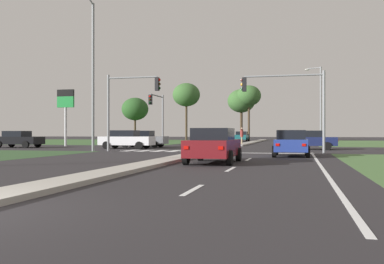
{
  "coord_description": "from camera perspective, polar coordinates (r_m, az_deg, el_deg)",
  "views": [
    {
      "loc": [
        5.92,
        -5.92,
        1.37
      ],
      "look_at": [
        -3.88,
        34.1,
        1.42
      ],
      "focal_mm": 40.37,
      "sensor_mm": 36.0,
      "label": 1
    }
  ],
  "objects": [
    {
      "name": "pedestrian_at_median",
      "position": [
        47.66,
        6.59,
        -0.25
      ],
      "size": [
        0.34,
        0.34,
        1.78
      ],
      "rotation": [
        0.0,
        0.0,
        4.57
      ],
      "color": "#9E8966",
      "rests_on": "median_island_far"
    },
    {
      "name": "treeline_fourth",
      "position": [
        69.11,
        7.51,
        4.73
      ],
      "size": [
        3.85,
        3.85,
        8.85
      ],
      "color": "#423323",
      "rests_on": "ground"
    },
    {
      "name": "crosswalk_bar_fourth",
      "position": [
        32.01,
        -2.35,
        -2.52
      ],
      "size": [
        0.7,
        2.8,
        0.01
      ],
      "primitive_type": "cube",
      "color": "silver",
      "rests_on": "ground"
    },
    {
      "name": "edge_line_right",
      "position": [
        18.0,
        16.72,
        -4.43
      ],
      "size": [
        0.14,
        24.0,
        0.01
      ],
      "primitive_type": "cube",
      "color": "silver",
      "rests_on": "ground"
    },
    {
      "name": "crosswalk_bar_near",
      "position": [
        33.13,
        -8.1,
        -2.44
      ],
      "size": [
        0.7,
        2.8,
        0.01
      ],
      "primitive_type": "cube",
      "color": "silver",
      "rests_on": "ground"
    },
    {
      "name": "lane_dash_second",
      "position": [
        16.23,
        5.14,
        -4.91
      ],
      "size": [
        0.14,
        2.0,
        0.01
      ],
      "primitive_type": "cube",
      "color": "silver",
      "rests_on": "ground"
    },
    {
      "name": "median_island_far",
      "position": [
        61.22,
        8.21,
        -1.29
      ],
      "size": [
        1.2,
        36.0,
        0.14
      ],
      "primitive_type": "cube",
      "color": "gray",
      "rests_on": "ground"
    },
    {
      "name": "car_teal_sixth",
      "position": [
        66.95,
        6.58,
        -0.57
      ],
      "size": [
        2.06,
        4.35,
        1.54
      ],
      "rotation": [
        0.0,
        0.0,
        3.14
      ],
      "color": "#19565B",
      "rests_on": "ground"
    },
    {
      "name": "treeline_near",
      "position": [
        74.78,
        -7.54,
        3.01
      ],
      "size": [
        4.58,
        4.58,
        7.36
      ],
      "color": "#423323",
      "rests_on": "ground"
    },
    {
      "name": "lane_dash_third",
      "position": [
        22.16,
        7.47,
        -3.61
      ],
      "size": [
        0.14,
        2.0,
        0.01
      ],
      "primitive_type": "cube",
      "color": "silver",
      "rests_on": "ground"
    },
    {
      "name": "traffic_signal_far_left",
      "position": [
        43.21,
        -4.5,
        2.9
      ],
      "size": [
        0.32,
        4.21,
        5.26
      ],
      "color": "gray",
      "rests_on": "ground"
    },
    {
      "name": "stop_bar_near",
      "position": [
        29.03,
        9.56,
        -2.77
      ],
      "size": [
        6.4,
        0.5,
        0.01
      ],
      "primitive_type": "cube",
      "color": "silver",
      "rests_on": "ground"
    },
    {
      "name": "median_island_near",
      "position": [
        17.98,
        -5.53,
        -4.23
      ],
      "size": [
        1.2,
        22.0,
        0.14
      ],
      "primitive_type": "cube",
      "color": "#ADA89E",
      "rests_on": "ground"
    },
    {
      "name": "street_lamp_second",
      "position": [
        32.49,
        -12.99,
        8.05
      ],
      "size": [
        0.9,
        2.03,
        10.84
      ],
      "color": "gray",
      "rests_on": "ground"
    },
    {
      "name": "lane_dash_near",
      "position": [
        10.37,
        0.12,
        -7.65
      ],
      "size": [
        0.14,
        2.0,
        0.01
      ],
      "primitive_type": "cube",
      "color": "silver",
      "rests_on": "ground"
    },
    {
      "name": "treeline_third",
      "position": [
        70.22,
        6.54,
        4.07
      ],
      "size": [
        4.44,
        4.44,
        8.37
      ],
      "color": "#423323",
      "rests_on": "ground"
    },
    {
      "name": "treeline_second",
      "position": [
        72.15,
        -0.75,
        4.91
      ],
      "size": [
        4.57,
        4.57,
        9.62
      ],
      "color": "#423323",
      "rests_on": "ground"
    },
    {
      "name": "car_maroon_seventh",
      "position": [
        19.45,
        2.88,
        -1.75
      ],
      "size": [
        2.09,
        4.47,
        1.57
      ],
      "color": "maroon",
      "rests_on": "ground"
    },
    {
      "name": "car_white_eighth",
      "position": [
        36.75,
        -8.67,
        -0.97
      ],
      "size": [
        4.56,
        1.98,
        1.56
      ],
      "rotation": [
        0.0,
        0.0,
        -1.57
      ],
      "color": "silver",
      "rests_on": "ground"
    },
    {
      "name": "grass_verge_far_left",
      "position": [
        68.12,
        -13.72,
        -1.22
      ],
      "size": [
        35.0,
        35.0,
        0.01
      ],
      "primitive_type": "cube",
      "color": "#385B2D",
      "rests_on": "ground"
    },
    {
      "name": "crosswalk_bar_second",
      "position": [
        32.72,
        -6.23,
        -2.47
      ],
      "size": [
        0.7,
        2.8,
        0.01
      ],
      "primitive_type": "cube",
      "color": "silver",
      "rests_on": "ground"
    },
    {
      "name": "car_black_third",
      "position": [
        42.21,
        -22.0,
        -0.87
      ],
      "size": [
        4.36,
        2.06,
        1.52
      ],
      "rotation": [
        0.0,
        0.0,
        -1.57
      ],
      "color": "black",
      "rests_on": "ground"
    },
    {
      "name": "car_navy_fifth",
      "position": [
        35.98,
        15.17,
        -1.01
      ],
      "size": [
        4.44,
        1.99,
        1.53
      ],
      "rotation": [
        0.0,
        0.0,
        1.57
      ],
      "color": "#161E47",
      "rests_on": "ground"
    },
    {
      "name": "car_blue_fourth",
      "position": [
        25.41,
        12.97,
        -1.42
      ],
      "size": [
        2.01,
        4.15,
        1.51
      ],
      "color": "navy",
      "rests_on": "ground"
    },
    {
      "name": "crosswalk_bar_third",
      "position": [
        32.35,
        -4.31,
        -2.49
      ],
      "size": [
        0.7,
        2.8,
        0.01
      ],
      "primitive_type": "cube",
      "color": "silver",
      "rests_on": "ground"
    },
    {
      "name": "traffic_signal_near_right",
      "position": [
        29.43,
        12.99,
        4.65
      ],
      "size": [
        5.54,
        0.32,
        5.42
      ],
      "color": "gray",
      "rests_on": "ground"
    },
    {
      "name": "fuel_price_totem",
      "position": [
        45.16,
        -16.36,
        3.47
      ],
      "size": [
        1.8,
        0.24,
        5.69
      ],
      "color": "silver",
      "rests_on": "ground"
    },
    {
      "name": "car_grey_near",
      "position": [
        40.25,
        -6.53,
        -0.9
      ],
      "size": [
        4.47,
        2.02,
        1.54
      ],
      "rotation": [
        0.0,
        0.0,
        -1.57
      ],
      "color": "slate",
      "rests_on": "ground"
    },
    {
      "name": "traffic_signal_near_left",
      "position": [
        31.8,
        -8.6,
        4.37
      ],
      "size": [
        4.13,
        0.32,
        5.62
      ],
      "color": "gray",
      "rests_on": "ground"
    },
    {
      "name": "street_lamp_third",
      "position": [
        53.25,
        16.48,
        3.93
      ],
      "size": [
        1.94,
        0.86,
        9.15
      ],
      "color": "gray",
      "rests_on": "ground"
    },
    {
      "name": "crosswalk_bar_fifth",
      "position": [
        31.71,
        -0.35,
        -2.54
      ],
      "size": [
        0.7,
        2.8,
        0.01
      ],
      "primitive_type": "cube",
      "color": "silver",
      "rests_on": "ground"
    },
    {
      "name": "ground_plane",
      "position": [
        36.43,
        4.4,
        -2.23
      ],
      "size": [
        200.0,
        200.0,
        0.0
      ],
      "primitive_type": "plane",
      "color": "#282628"
    }
  ]
}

